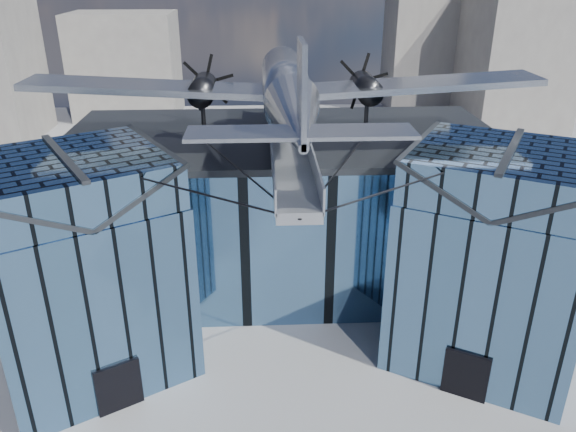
{
  "coord_description": "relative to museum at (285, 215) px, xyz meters",
  "views": [
    {
      "loc": [
        -1.39,
        -26.11,
        19.82
      ],
      "look_at": [
        0.0,
        2.0,
        7.2
      ],
      "focal_mm": 35.0,
      "sensor_mm": 36.0,
      "label": 1
    }
  ],
  "objects": [
    {
      "name": "bg_towers",
      "position": [
        1.45,
        44.67,
        4.47
      ],
      "size": [
        77.0,
        24.5,
        26.0
      ],
      "color": "gray",
      "rests_on": "ground"
    },
    {
      "name": "ground_plane",
      "position": [
        -0.0,
        -5.82,
        -5.54
      ],
      "size": [
        120.0,
        120.0,
        0.0
      ],
      "primitive_type": "plane",
      "color": "gray"
    },
    {
      "name": "museum",
      "position": [
        0.0,
        0.0,
        0.0
      ],
      "size": [
        32.88,
        24.5,
        17.6
      ],
      "color": "teal",
      "rests_on": "ground"
    }
  ]
}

